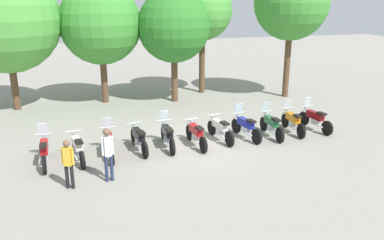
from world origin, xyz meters
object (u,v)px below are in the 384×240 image
(motorcycle_7, at_px, (246,126))
(tree_4, at_px, (291,3))
(tree_0, at_px, (6,19))
(tree_3, at_px, (202,11))
(motorcycle_3, at_px, (139,138))
(tree_1, at_px, (100,24))
(motorcycle_0, at_px, (44,151))
(motorcycle_4, at_px, (167,135))
(motorcycle_1, at_px, (78,148))
(motorcycle_5, at_px, (196,134))
(motorcycle_6, at_px, (220,129))
(motorcycle_8, at_px, (271,125))
(person_0, at_px, (108,150))
(motorcycle_9, at_px, (293,121))
(tree_2, at_px, (174,26))
(person_1, at_px, (68,161))
(motorcycle_10, at_px, (315,119))
(motorcycle_2, at_px, (109,143))

(motorcycle_7, xyz_separation_m, tree_4, (5.16, 6.17, 4.88))
(tree_0, relative_size, tree_3, 1.09)
(motorcycle_3, xyz_separation_m, tree_4, (9.72, 6.41, 4.90))
(motorcycle_7, relative_size, tree_1, 0.33)
(motorcycle_0, bearing_deg, motorcycle_4, -86.86)
(motorcycle_0, bearing_deg, motorcycle_1, -90.36)
(motorcycle_0, distance_m, tree_3, 13.35)
(tree_1, xyz_separation_m, tree_3, (5.98, 0.85, 0.60))
(tree_1, bearing_deg, motorcycle_5, -69.00)
(tree_3, relative_size, tree_4, 0.90)
(motorcycle_3, bearing_deg, motorcycle_6, -93.59)
(motorcycle_8, bearing_deg, person_0, 110.65)
(tree_1, bearing_deg, motorcycle_9, -44.62)
(motorcycle_1, xyz_separation_m, tree_2, (5.36, 7.49, 3.69))
(motorcycle_3, relative_size, person_1, 1.36)
(motorcycle_0, height_order, tree_1, tree_1)
(motorcycle_5, distance_m, tree_2, 8.12)
(tree_1, distance_m, tree_2, 3.94)
(motorcycle_10, bearing_deg, motorcycle_9, 84.23)
(motorcycle_2, bearing_deg, motorcycle_10, -87.19)
(motorcycle_10, distance_m, person_0, 9.72)
(motorcycle_3, bearing_deg, tree_0, 27.60)
(motorcycle_3, relative_size, tree_0, 0.30)
(motorcycle_0, distance_m, tree_0, 9.25)
(motorcycle_1, distance_m, motorcycle_3, 2.31)
(motorcycle_8, distance_m, tree_4, 8.89)
(motorcycle_2, bearing_deg, tree_0, 26.76)
(motorcycle_1, height_order, motorcycle_7, motorcycle_7)
(motorcycle_9, distance_m, tree_2, 8.55)
(motorcycle_10, relative_size, person_1, 1.36)
(motorcycle_0, bearing_deg, person_0, -135.64)
(motorcycle_9, bearing_deg, motorcycle_7, 96.34)
(motorcycle_3, relative_size, person_0, 1.20)
(person_0, bearing_deg, motorcycle_7, -71.70)
(motorcycle_1, xyz_separation_m, tree_1, (1.50, 8.29, 3.85))
(motorcycle_0, distance_m, person_0, 2.94)
(motorcycle_7, relative_size, motorcycle_10, 0.99)
(motorcycle_3, bearing_deg, motorcycle_0, 89.36)
(motorcycle_2, bearing_deg, motorcycle_4, -83.51)
(motorcycle_4, bearing_deg, motorcycle_8, -89.25)
(motorcycle_2, height_order, motorcycle_9, same)
(motorcycle_6, distance_m, tree_3, 9.75)
(motorcycle_9, height_order, tree_1, tree_1)
(motorcycle_5, xyz_separation_m, motorcycle_8, (3.42, 0.24, 0.01))
(motorcycle_9, bearing_deg, motorcycle_10, -84.56)
(tree_4, bearing_deg, motorcycle_1, -150.48)
(motorcycle_2, bearing_deg, motorcycle_7, -86.35)
(motorcycle_6, bearing_deg, tree_3, -20.81)
(motorcycle_5, bearing_deg, motorcycle_4, 79.15)
(motorcycle_8, distance_m, tree_3, 9.68)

